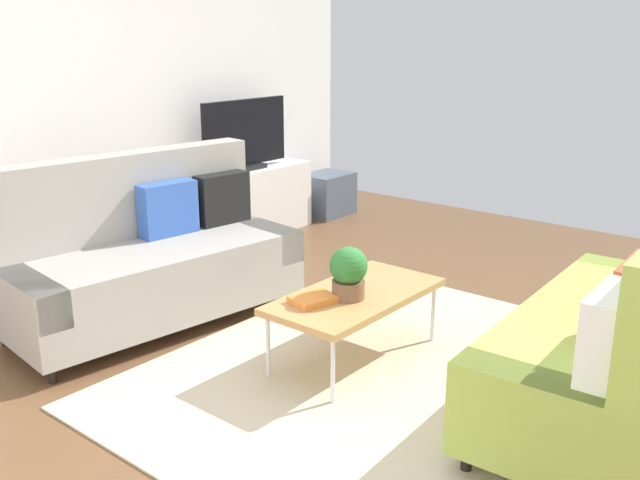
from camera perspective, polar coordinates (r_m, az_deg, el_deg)
The scene contains 15 objects.
ground_plane at distance 4.18m, azimuth 2.70°, elevation -10.25°, with size 7.68×7.68×0.00m, color brown.
wall_far at distance 5.86m, azimuth -20.00°, elevation 11.33°, with size 6.40×0.12×2.90m, color white.
area_rug at distance 4.15m, azimuth 4.62°, elevation -10.41°, with size 2.90×2.20×0.01m, color beige.
couch_beige at distance 4.83m, azimuth -13.50°, elevation -1.26°, with size 1.99×1.06×1.10m.
couch_green at distance 3.78m, azimuth 23.32°, elevation -7.21°, with size 1.94×0.93×1.10m.
coffee_table at distance 4.14m, azimuth 2.87°, elevation -4.60°, with size 1.10×0.56×0.42m.
tv_console at distance 6.73m, azimuth -5.99°, elevation 3.02°, with size 1.40×0.44×0.64m, color silver.
tv at distance 6.60m, azimuth -6.03°, elevation 8.33°, with size 1.00×0.20×0.64m.
storage_trunk at distance 7.48m, azimuth 0.58°, elevation 3.69°, with size 0.52×0.40×0.44m, color #4C5666.
potted_plant at distance 3.99m, azimuth 2.30°, elevation -2.58°, with size 0.22×0.22×0.30m.
table_book_0 at distance 3.97m, azimuth -0.56°, elevation -4.78°, with size 0.24×0.18×0.04m, color orange.
vase_0 at distance 6.30m, azimuth -10.19°, elevation 5.74°, with size 0.14×0.14×0.18m, color #B24C4C.
bottle_0 at distance 6.36m, azimuth -8.32°, elevation 6.06°, with size 0.06×0.06×0.21m, color gold.
bottle_1 at distance 6.43m, azimuth -7.60°, elevation 6.11°, with size 0.05×0.05×0.19m, color gold.
bottle_2 at distance 6.50m, azimuth -6.95°, elevation 6.22°, with size 0.06×0.06×0.18m, color red.
Camera 1 is at (-3.00, -2.22, 1.88)m, focal length 39.90 mm.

